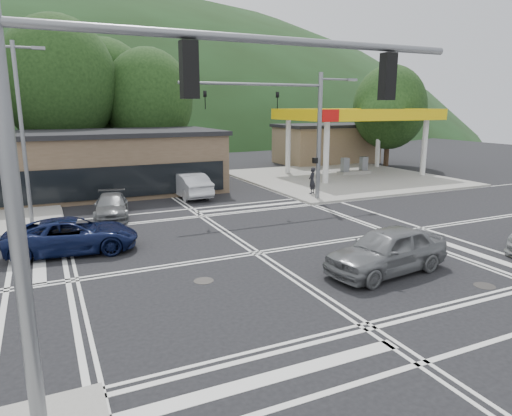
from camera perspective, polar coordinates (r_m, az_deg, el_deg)
name	(u,v)px	position (r m, az deg, el deg)	size (l,w,h in m)	color
ground	(257,253)	(19.04, 0.10, -5.66)	(120.00, 120.00, 0.00)	black
sidewalk_ne	(342,178)	(39.16, 10.68, 3.74)	(16.00, 16.00, 0.15)	gray
gas_station_canopy	(357,117)	(40.71, 12.46, 11.02)	(12.32, 8.34, 5.75)	silver
convenience_store	(326,145)	(49.94, 8.75, 7.80)	(10.00, 6.00, 3.80)	#846B4F
commercial_row	(39,167)	(33.59, -25.53, 4.60)	(24.00, 8.00, 4.00)	brown
hill_north	(79,134)	(106.80, -21.20, 8.58)	(252.00, 126.00, 140.00)	#1C3116
tree_n_b	(59,82)	(40.43, -23.44, 14.20)	(9.00, 9.00, 12.98)	#382619
tree_n_c	(148,100)	(41.29, -13.30, 13.02)	(7.60, 7.60, 10.87)	#382619
tree_n_e	(105,93)	(44.73, -18.31, 13.51)	(8.40, 8.40, 11.98)	#382619
tree_ne	(389,107)	(48.24, 16.33, 11.97)	(7.20, 7.20, 9.99)	#382619
streetlight_nw	(23,125)	(25.38, -27.14, 9.18)	(2.50, 0.25, 9.00)	slate
signal_mast_ne	(302,121)	(28.61, 5.80, 10.76)	(11.65, 0.30, 8.00)	slate
signal_mast_sw	(126,156)	(8.30, -15.95, 6.24)	(9.14, 0.28, 8.00)	slate
car_blue_west	(73,235)	(20.42, -21.95, -3.20)	(2.41, 5.23, 1.45)	#0D1539
car_grey_center	(387,250)	(17.34, 16.04, -5.09)	(1.99, 4.95, 1.69)	slate
car_queue_a	(188,185)	(30.97, -8.45, 2.91)	(1.73, 4.96, 1.63)	silver
car_queue_b	(170,174)	(35.65, -10.75, 4.14)	(2.01, 5.00, 1.70)	silver
car_northbound	(111,206)	(26.10, -17.62, 0.22)	(1.78, 4.37, 1.27)	#5B5D5F
pedestrian	(312,181)	(31.13, 7.02, 3.42)	(0.65, 0.43, 1.78)	black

